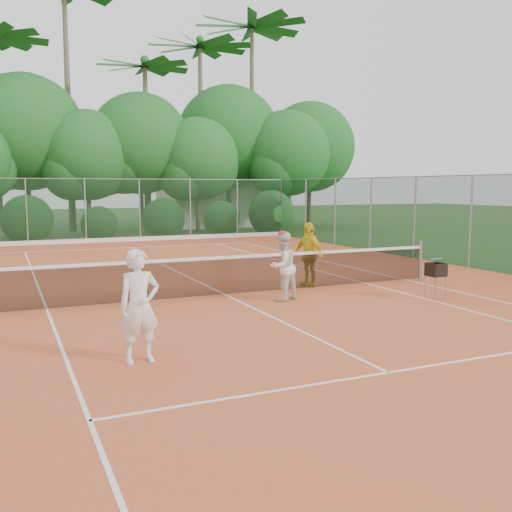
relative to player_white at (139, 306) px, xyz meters
The scene contains 14 objects.
ground 5.49m from the player_white, 55.27° to the left, with size 120.00×120.00×0.00m, color #1F4819.
clay_court 5.49m from the player_white, 55.27° to the left, with size 18.00×36.00×0.02m, color #CF5B2F.
club_building 30.93m from the player_white, 66.98° to the left, with size 8.00×5.00×3.00m, color beige.
tennis_net 5.43m from the player_white, 55.27° to the left, with size 11.97×0.10×1.10m.
player_white is the anchor object (origin of this frame).
player_center_grp 5.25m from the player_white, 39.30° to the left, with size 0.94×0.85×1.62m.
player_yellow 7.27m from the player_white, 40.53° to the left, with size 1.00×0.41×1.70m, color yellow.
ball_hopper 7.73m from the player_white, 15.36° to the left, with size 0.37×0.37×0.85m.
stray_ball_a 13.99m from the player_white, 81.05° to the left, with size 0.07×0.07×0.07m, color gold.
stray_ball_b 15.63m from the player_white, 82.26° to the left, with size 0.07×0.07×0.07m, color #C6D230.
stray_ball_c 15.97m from the player_white, 78.75° to the left, with size 0.07×0.07×0.07m, color yellow.
court_markings 5.49m from the player_white, 55.27° to the left, with size 11.03×23.83×0.01m.
fence_back 19.71m from the player_white, 80.98° to the left, with size 18.07×0.07×3.00m.
tropical_treeline 25.45m from the player_white, 79.61° to the left, with size 32.10×8.49×15.03m.
Camera 1 is at (-4.90, -12.77, 2.64)m, focal length 40.00 mm.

